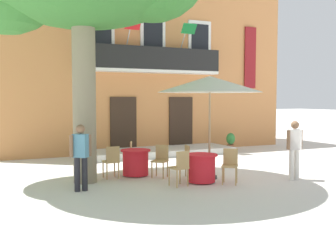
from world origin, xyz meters
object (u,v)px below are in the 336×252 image
(cafe_chair_middle_0, at_px, (112,160))
(pedestrian_mid_plaza, at_px, (295,147))
(cafe_table_near_tree, at_px, (201,168))
(ground_planter_left, at_px, (82,149))
(cafe_chair_near_tree_1, at_px, (230,163))
(cafe_table_middle, at_px, (136,162))
(cafe_chair_middle_1, at_px, (161,159))
(pedestrian_near_entrance, at_px, (81,154))
(cafe_chair_near_tree_2, at_px, (191,159))
(cafe_chair_middle_2, at_px, (134,154))
(ground_planter_right, at_px, (231,141))
(cafe_chair_near_tree_0, at_px, (180,166))
(cafe_umbrella, at_px, (210,85))

(cafe_chair_middle_0, bearing_deg, pedestrian_mid_plaza, -26.95)
(cafe_table_near_tree, height_order, ground_planter_left, cafe_table_near_tree)
(cafe_table_near_tree, xyz_separation_m, cafe_chair_near_tree_1, (0.63, -0.41, 0.14))
(pedestrian_mid_plaza, bearing_deg, cafe_chair_near_tree_1, 169.17)
(cafe_chair_near_tree_1, xyz_separation_m, cafe_table_middle, (-1.89, 2.03, -0.14))
(cafe_chair_middle_1, bearing_deg, pedestrian_near_entrance, -161.94)
(cafe_chair_near_tree_2, relative_size, cafe_chair_middle_1, 1.00)
(cafe_chair_middle_1, distance_m, cafe_chair_middle_2, 1.25)
(cafe_chair_middle_1, bearing_deg, cafe_chair_near_tree_2, -27.79)
(ground_planter_right, relative_size, pedestrian_mid_plaza, 0.46)
(cafe_chair_near_tree_1, xyz_separation_m, ground_planter_right, (3.87, 5.78, -0.11))
(cafe_table_near_tree, distance_m, ground_planter_right, 7.01)
(cafe_chair_middle_0, xyz_separation_m, pedestrian_near_entrance, (-1.12, -1.17, 0.38))
(cafe_chair_near_tree_0, distance_m, cafe_table_middle, 1.91)
(cafe_chair_near_tree_0, distance_m, cafe_chair_middle_0, 2.14)
(pedestrian_near_entrance, bearing_deg, cafe_table_near_tree, -6.30)
(ground_planter_left, bearing_deg, ground_planter_right, 1.11)
(cafe_chair_middle_2, bearing_deg, cafe_chair_near_tree_2, -55.31)
(cafe_chair_middle_1, xyz_separation_m, cafe_chair_middle_2, (-0.35, 1.20, 0.00))
(cafe_table_near_tree, height_order, cafe_table_middle, same)
(cafe_table_middle, relative_size, ground_planter_left, 1.22)
(ground_planter_left, height_order, pedestrian_near_entrance, pedestrian_near_entrance)
(cafe_umbrella, distance_m, ground_planter_right, 6.78)
(cafe_table_middle, bearing_deg, cafe_umbrella, -35.74)
(pedestrian_mid_plaza, bearing_deg, cafe_chair_middle_0, 153.05)
(cafe_table_near_tree, xyz_separation_m, cafe_umbrella, (0.47, 0.38, 2.22))
(cafe_chair_near_tree_2, xyz_separation_m, cafe_chair_middle_2, (-1.10, 1.59, 0.00))
(cafe_table_near_tree, relative_size, cafe_chair_middle_2, 0.95)
(cafe_chair_near_tree_1, distance_m, cafe_chair_near_tree_2, 1.28)
(ground_planter_right, bearing_deg, cafe_umbrella, -128.92)
(cafe_chair_near_tree_1, relative_size, pedestrian_mid_plaza, 0.56)
(ground_planter_left, height_order, ground_planter_right, ground_planter_right)
(cafe_chair_near_tree_1, height_order, cafe_chair_middle_0, same)
(cafe_chair_near_tree_1, relative_size, ground_planter_right, 1.21)
(cafe_table_near_tree, distance_m, pedestrian_mid_plaza, 2.65)
(cafe_chair_near_tree_2, bearing_deg, cafe_umbrella, -43.06)
(cafe_chair_near_tree_2, bearing_deg, cafe_chair_near_tree_0, -130.20)
(cafe_chair_middle_1, relative_size, pedestrian_mid_plaza, 0.56)
(cafe_table_near_tree, bearing_deg, pedestrian_mid_plaza, -17.02)
(cafe_chair_middle_2, xyz_separation_m, ground_planter_right, (5.53, 3.03, -0.11))
(ground_planter_right, height_order, pedestrian_near_entrance, pedestrian_near_entrance)
(cafe_table_near_tree, height_order, pedestrian_mid_plaza, pedestrian_mid_plaza)
(cafe_chair_middle_2, bearing_deg, cafe_table_middle, -107.81)
(cafe_chair_near_tree_2, distance_m, cafe_table_middle, 1.60)
(cafe_chair_middle_0, bearing_deg, ground_planter_right, 30.66)
(cafe_chair_near_tree_0, relative_size, ground_planter_right, 1.21)
(cafe_umbrella, height_order, pedestrian_mid_plaza, cafe_umbrella)
(cafe_chair_middle_2, bearing_deg, ground_planter_right, 28.76)
(ground_planter_left, bearing_deg, pedestrian_mid_plaza, -53.45)
(cafe_chair_near_tree_2, relative_size, cafe_chair_middle_0, 1.00)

